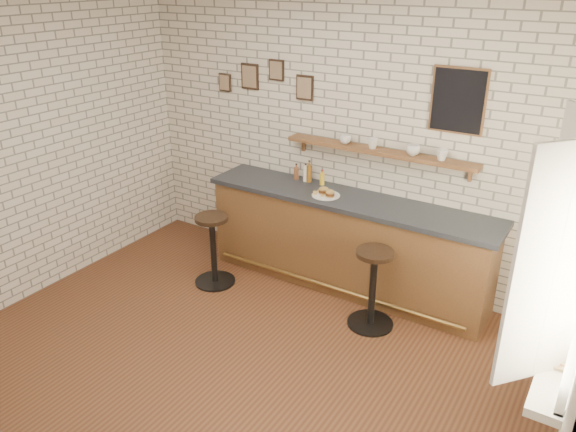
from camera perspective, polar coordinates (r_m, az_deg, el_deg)
name	(u,v)px	position (r m, az deg, el deg)	size (l,w,h in m)	color
ground	(236,363)	(5.06, -5.27, -14.66)	(5.00, 5.00, 0.00)	brown
bar_counter	(347,242)	(5.93, 5.97, -2.65)	(3.10, 0.65, 1.01)	brown
sandwich_plate	(326,195)	(5.75, 3.87, 2.12)	(0.28, 0.28, 0.01)	white
ciabatta_sandwich	(327,192)	(5.73, 3.97, 2.47)	(0.23, 0.16, 0.07)	tan
potato_chips	(323,194)	(5.76, 3.60, 2.24)	(0.24, 0.18, 0.00)	gold
bitters_bottle_brown	(296,173)	(6.17, 0.85, 4.39)	(0.05, 0.05, 0.18)	brown
bitters_bottle_white	(306,174)	(6.11, 1.79, 4.27)	(0.05, 0.05, 0.20)	white
bitters_bottle_amber	(309,173)	(6.08, 2.17, 4.35)	(0.06, 0.06, 0.24)	#915817
condiment_bottle_yellow	(322,179)	(6.02, 3.48, 3.82)	(0.05, 0.05, 0.17)	yellow
bar_stool_left	(213,248)	(6.02, -7.61, -3.20)	(0.44, 0.44, 0.79)	black
bar_stool_right	(373,286)	(5.34, 8.60, -7.04)	(0.44, 0.44, 0.79)	black
wall_shelf	(379,152)	(5.66, 9.18, 6.48)	(2.00, 0.18, 0.18)	brown
shelf_cup_a	(345,139)	(5.79, 5.84, 7.76)	(0.12, 0.12, 0.09)	white
shelf_cup_b	(373,144)	(5.66, 8.60, 7.29)	(0.11, 0.11, 0.10)	white
shelf_cup_c	(413,150)	(5.52, 12.59, 6.55)	(0.13, 0.13, 0.10)	white
shelf_cup_d	(442,155)	(5.44, 15.36, 6.01)	(0.11, 0.11, 0.10)	white
back_wall_decor	(369,91)	(5.66, 8.24, 12.48)	(2.96, 0.02, 0.56)	black
window_sill	(561,353)	(4.08, 25.98, -12.37)	(0.20, 1.35, 0.06)	white
book_lower	(555,358)	(3.94, 25.53, -12.86)	(0.17, 0.23, 0.02)	tan
book_upper	(557,353)	(3.95, 25.63, -12.44)	(0.16, 0.21, 0.02)	tan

